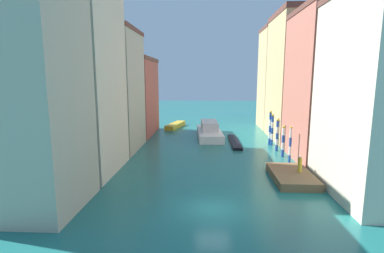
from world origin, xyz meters
name	(u,v)px	position (x,y,z in m)	size (l,w,h in m)	color
ground_plane	(210,139)	(0.00, 24.50, 0.00)	(154.00, 154.00, 0.00)	#1E6B66
building_left_0	(22,93)	(-13.35, -0.27, 8.38)	(7.74, 7.16, 16.74)	#BCB299
building_left_1	(75,79)	(-13.35, 8.20, 9.35)	(7.74, 9.11, 18.69)	beige
building_left_2	(109,90)	(-13.35, 17.65, 7.83)	(7.74, 9.22, 15.64)	#BCB299
building_left_3	(130,96)	(-13.35, 28.35, 6.37)	(7.74, 11.68, 12.71)	#B25147
building_right_1	(329,85)	(13.35, 14.34, 8.59)	(7.74, 10.56, 17.15)	#C6705B
building_right_2	(299,77)	(13.35, 25.64, 9.54)	(7.74, 11.75, 19.05)	#DBB77A
building_right_3	(282,79)	(13.35, 35.90, 9.28)	(7.74, 8.66, 18.53)	#DBB77A
waterfront_dock	(292,176)	(7.47, 6.65, 0.36)	(3.57, 6.33, 0.72)	brown
person_on_dock	(300,164)	(8.18, 6.72, 1.47)	(0.36, 0.36, 1.60)	gold
mooring_pole_0	(290,145)	(8.66, 11.82, 2.17)	(0.29, 0.29, 4.25)	#1E479E
mooring_pole_1	(283,141)	(8.64, 14.75, 1.98)	(0.36, 0.36, 3.85)	#1E479E
mooring_pole_2	(277,134)	(8.59, 17.63, 2.19)	(0.37, 0.37, 4.27)	#1E479E
mooring_pole_3	(270,127)	(8.43, 21.26, 2.49)	(0.37, 0.37, 4.87)	#1E479E
mooring_pole_4	(272,129)	(8.65, 20.80, 2.30)	(0.36, 0.36, 4.48)	#1E479E
vaporetto_white	(209,131)	(-0.13, 26.11, 0.98)	(4.35, 11.16, 2.62)	white
gondola_black	(234,142)	(3.53, 21.94, 0.19)	(1.39, 9.19, 0.38)	black
motorboat_0	(175,125)	(-6.58, 35.07, 0.41)	(3.31, 7.74, 0.81)	gold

